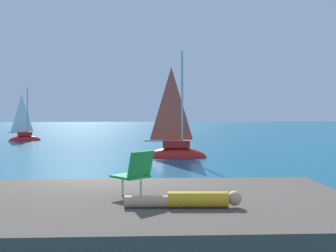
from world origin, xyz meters
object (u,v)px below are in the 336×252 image
(sailboat_far, at_px, (25,138))
(beach_chair, at_px, (135,172))
(person_sunbather, at_px, (189,200))
(sailboat_near, at_px, (176,152))

(sailboat_far, bearing_deg, beach_chair, -93.24)
(sailboat_far, height_order, person_sunbather, sailboat_far)
(sailboat_far, distance_m, person_sunbather, 30.17)
(sailboat_near, xyz_separation_m, person_sunbather, (-0.93, -15.57, 0.81))
(sailboat_far, xyz_separation_m, person_sunbather, (10.42, -28.30, 0.88))
(person_sunbather, relative_size, beach_chair, 2.21)
(sailboat_far, relative_size, person_sunbather, 2.71)
(sailboat_near, height_order, beach_chair, sailboat_near)
(person_sunbather, bearing_deg, beach_chair, -39.30)
(person_sunbather, bearing_deg, sailboat_near, -90.78)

